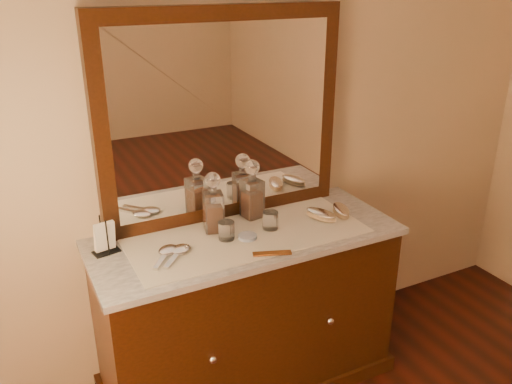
# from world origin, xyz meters

# --- Properties ---
(dresser_cabinet) EXTENTS (1.40, 0.55, 0.82)m
(dresser_cabinet) POSITION_xyz_m (0.00, 1.96, 0.41)
(dresser_cabinet) COLOR black
(dresser_cabinet) RESTS_ON floor
(dresser_plinth) EXTENTS (1.46, 0.59, 0.08)m
(dresser_plinth) POSITION_xyz_m (0.00, 1.96, 0.04)
(dresser_plinth) COLOR black
(dresser_plinth) RESTS_ON floor
(knob_left) EXTENTS (0.04, 0.04, 0.04)m
(knob_left) POSITION_xyz_m (-0.30, 1.67, 0.45)
(knob_left) COLOR silver
(knob_left) RESTS_ON dresser_cabinet
(knob_right) EXTENTS (0.04, 0.04, 0.04)m
(knob_right) POSITION_xyz_m (0.30, 1.67, 0.45)
(knob_right) COLOR silver
(knob_right) RESTS_ON dresser_cabinet
(marble_top) EXTENTS (1.44, 0.59, 0.03)m
(marble_top) POSITION_xyz_m (0.00, 1.96, 0.83)
(marble_top) COLOR silver
(marble_top) RESTS_ON dresser_cabinet
(mirror_frame) EXTENTS (1.20, 0.08, 1.00)m
(mirror_frame) POSITION_xyz_m (0.00, 2.20, 1.35)
(mirror_frame) COLOR black
(mirror_frame) RESTS_ON marble_top
(mirror_glass) EXTENTS (1.06, 0.01, 0.86)m
(mirror_glass) POSITION_xyz_m (0.00, 2.17, 1.35)
(mirror_glass) COLOR white
(mirror_glass) RESTS_ON marble_top
(lace_runner) EXTENTS (1.10, 0.45, 0.00)m
(lace_runner) POSITION_xyz_m (0.00, 1.94, 0.85)
(lace_runner) COLOR beige
(lace_runner) RESTS_ON marble_top
(pin_dish) EXTENTS (0.11, 0.11, 0.02)m
(pin_dish) POSITION_xyz_m (-0.02, 1.91, 0.86)
(pin_dish) COLOR silver
(pin_dish) RESTS_ON lace_runner
(comb) EXTENTS (0.17, 0.09, 0.01)m
(comb) POSITION_xyz_m (0.01, 1.73, 0.86)
(comb) COLOR brown
(comb) RESTS_ON lace_runner
(napkin_rack) EXTENTS (0.12, 0.09, 0.17)m
(napkin_rack) POSITION_xyz_m (-0.62, 2.08, 0.92)
(napkin_rack) COLOR black
(napkin_rack) RESTS_ON marble_top
(decanter_left) EXTENTS (0.11, 0.11, 0.29)m
(decanter_left) POSITION_xyz_m (-0.12, 2.05, 0.97)
(decanter_left) COLOR #9C4616
(decanter_left) RESTS_ON lace_runner
(decanter_right) EXTENTS (0.10, 0.10, 0.30)m
(decanter_right) POSITION_xyz_m (0.11, 2.11, 0.97)
(decanter_right) COLOR #9C4616
(decanter_right) RESTS_ON lace_runner
(brush_near) EXTENTS (0.13, 0.19, 0.05)m
(brush_near) POSITION_xyz_m (0.40, 1.93, 0.88)
(brush_near) COLOR #9E8461
(brush_near) RESTS_ON lace_runner
(brush_far) EXTENTS (0.12, 0.18, 0.04)m
(brush_far) POSITION_xyz_m (0.51, 1.93, 0.88)
(brush_far) COLOR #9E8461
(brush_far) RESTS_ON lace_runner
(hand_mirror_outer) EXTENTS (0.17, 0.20, 0.02)m
(hand_mirror_outer) POSITION_xyz_m (-0.39, 1.94, 0.86)
(hand_mirror_outer) COLOR silver
(hand_mirror_outer) RESTS_ON lace_runner
(hand_mirror_inner) EXTENTS (0.18, 0.19, 0.02)m
(hand_mirror_inner) POSITION_xyz_m (-0.34, 1.92, 0.86)
(hand_mirror_inner) COLOR silver
(hand_mirror_inner) RESTS_ON lace_runner
(tumblers) EXTENTS (0.30, 0.08, 0.08)m
(tumblers) POSITION_xyz_m (0.01, 1.95, 0.90)
(tumblers) COLOR white
(tumblers) RESTS_ON lace_runner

